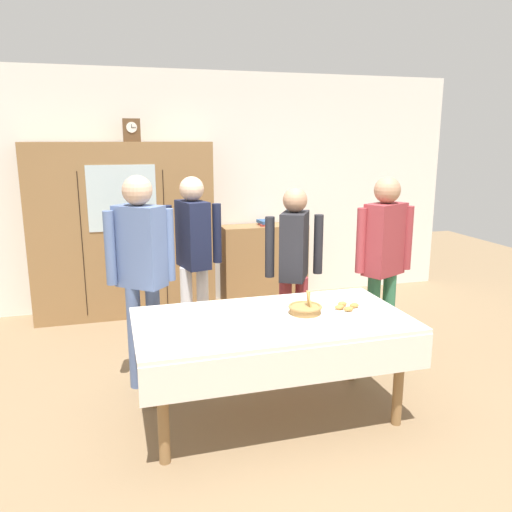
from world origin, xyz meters
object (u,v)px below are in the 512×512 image
at_px(mantel_clock, 132,130).
at_px(person_beside_shelf, 193,247).
at_px(book_stack, 264,223).
at_px(person_by_cabinet, 141,261).
at_px(person_behind_table_right, 384,253).
at_px(dining_table, 273,332).
at_px(tea_cup_near_left, 237,307).
at_px(wall_cabinet, 123,231).
at_px(bookshelf_low, 264,263).
at_px(spoon_back_edge, 346,323).
at_px(person_near_right_end, 294,259).
at_px(spoon_near_left, 173,344).
at_px(tea_cup_far_left, 186,326).
at_px(tea_cup_back_edge, 195,336).
at_px(bread_basket, 305,309).
at_px(pastry_plate, 347,308).
at_px(spoon_mid_left, 276,336).

distance_m(mantel_clock, person_beside_shelf, 1.67).
relative_size(book_stack, person_by_cabinet, 0.13).
distance_m(person_beside_shelf, person_behind_table_right, 1.68).
height_order(dining_table, tea_cup_near_left, tea_cup_near_left).
xyz_separation_m(wall_cabinet, bookshelf_low, (1.63, 0.05, -0.49)).
xyz_separation_m(spoon_back_edge, person_near_right_end, (0.02, 1.08, 0.19)).
bearing_deg(spoon_near_left, wall_cabinet, 93.76).
relative_size(bookshelf_low, spoon_back_edge, 8.58).
bearing_deg(bookshelf_low, spoon_back_edge, -95.80).
distance_m(spoon_back_edge, person_near_right_end, 1.10).
bearing_deg(bookshelf_low, tea_cup_far_left, -116.62).
height_order(tea_cup_back_edge, bread_basket, bread_basket).
relative_size(tea_cup_back_edge, person_beside_shelf, 0.08).
bearing_deg(person_near_right_end, spoon_back_edge, -91.07).
bearing_deg(spoon_near_left, tea_cup_far_left, 64.01).
distance_m(mantel_clock, bookshelf_low, 2.16).
relative_size(wall_cabinet, mantel_clock, 8.11).
distance_m(bookshelf_low, tea_cup_near_left, 2.58).
distance_m(book_stack, pastry_plate, 2.61).
relative_size(dining_table, bread_basket, 7.82).
xyz_separation_m(tea_cup_near_left, spoon_back_edge, (0.64, -0.47, -0.02)).
distance_m(mantel_clock, tea_cup_near_left, 2.72).
height_order(dining_table, person_beside_shelf, person_beside_shelf).
xyz_separation_m(person_near_right_end, person_beside_shelf, (-0.79, 0.49, 0.05)).
bearing_deg(book_stack, pastry_plate, -93.69).
distance_m(pastry_plate, person_by_cabinet, 1.58).
xyz_separation_m(spoon_mid_left, spoon_near_left, (-0.63, 0.05, 0.00)).
xyz_separation_m(tea_cup_far_left, person_near_right_end, (1.07, 0.90, 0.17)).
bearing_deg(book_stack, spoon_back_edge, -95.80).
height_order(bread_basket, person_near_right_end, person_near_right_end).
height_order(spoon_back_edge, spoon_mid_left, same).
bearing_deg(wall_cabinet, person_behind_table_right, -43.30).
height_order(tea_cup_far_left, spoon_near_left, tea_cup_far_left).
distance_m(mantel_clock, person_behind_table_right, 2.95).
height_order(spoon_mid_left, person_by_cabinet, person_by_cabinet).
distance_m(pastry_plate, spoon_back_edge, 0.28).
xyz_separation_m(tea_cup_back_edge, spoon_near_left, (-0.14, -0.03, -0.02)).
bearing_deg(tea_cup_back_edge, book_stack, 65.38).
xyz_separation_m(person_near_right_end, person_behind_table_right, (0.72, -0.24, 0.06)).
bearing_deg(mantel_clock, tea_cup_far_left, -86.72).
bearing_deg(person_near_right_end, pastry_plate, -82.98).
distance_m(book_stack, tea_cup_back_edge, 3.15).
bearing_deg(wall_cabinet, spoon_mid_left, -74.11).
distance_m(tea_cup_far_left, person_by_cabinet, 0.85).
relative_size(wall_cabinet, person_near_right_end, 1.26).
xyz_separation_m(mantel_clock, spoon_mid_left, (0.68, -2.89, -1.29)).
xyz_separation_m(mantel_clock, person_near_right_end, (1.22, -1.72, -1.10)).
bearing_deg(person_beside_shelf, mantel_clock, 109.26).
distance_m(dining_table, person_near_right_end, 1.03).
bearing_deg(bread_basket, spoon_back_edge, -55.09).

